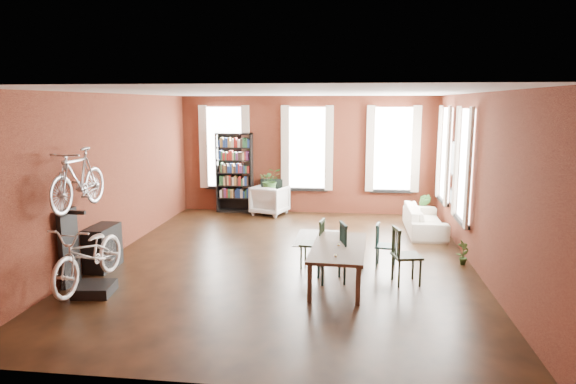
% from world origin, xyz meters
% --- Properties ---
extents(room, '(9.00, 9.04, 3.22)m').
position_xyz_m(room, '(0.25, 0.62, 2.14)').
color(room, black).
rests_on(room, ground).
extents(dining_table, '(0.97, 1.96, 0.66)m').
position_xyz_m(dining_table, '(1.03, -1.17, 0.33)').
color(dining_table, '#46372A').
rests_on(dining_table, ground).
extents(dining_chair_a, '(0.57, 0.57, 1.01)m').
position_xyz_m(dining_chair_a, '(0.91, -1.07, 0.50)').
color(dining_chair_a, '#193637').
rests_on(dining_chair_a, ground).
extents(dining_chair_b, '(0.47, 0.47, 0.91)m').
position_xyz_m(dining_chair_b, '(0.53, -0.35, 0.45)').
color(dining_chair_b, '#1E2E1B').
rests_on(dining_chair_b, ground).
extents(dining_chair_c, '(0.53, 0.53, 0.96)m').
position_xyz_m(dining_chair_c, '(2.17, -1.00, 0.48)').
color(dining_chair_c, black).
rests_on(dining_chair_c, ground).
extents(dining_chair_d, '(0.43, 0.43, 0.81)m').
position_xyz_m(dining_chair_d, '(1.88, -0.16, 0.41)').
color(dining_chair_d, '#183535').
rests_on(dining_chair_d, ground).
extents(bookshelf, '(1.00, 0.32, 2.20)m').
position_xyz_m(bookshelf, '(-2.00, 4.30, 1.10)').
color(bookshelf, black).
rests_on(bookshelf, ground).
extents(white_armchair, '(1.05, 1.02, 0.88)m').
position_xyz_m(white_armchair, '(-0.98, 4.09, 0.44)').
color(white_armchair, silver).
rests_on(white_armchair, ground).
extents(cream_sofa, '(0.61, 2.08, 0.81)m').
position_xyz_m(cream_sofa, '(2.95, 2.60, 0.41)').
color(cream_sofa, beige).
rests_on(cream_sofa, ground).
extents(striped_rug, '(0.97, 1.53, 0.01)m').
position_xyz_m(striped_rug, '(0.48, 1.71, 0.01)').
color(striped_rug, black).
rests_on(striped_rug, ground).
extents(bike_trainer, '(0.65, 0.65, 0.17)m').
position_xyz_m(bike_trainer, '(-2.81, -2.15, 0.08)').
color(bike_trainer, black).
rests_on(bike_trainer, ground).
extents(bike_wall_rack, '(0.16, 0.60, 1.30)m').
position_xyz_m(bike_wall_rack, '(-3.40, -1.80, 0.65)').
color(bike_wall_rack, black).
rests_on(bike_wall_rack, ground).
extents(console_table, '(0.40, 0.80, 0.80)m').
position_xyz_m(console_table, '(-3.28, -0.90, 0.40)').
color(console_table, black).
rests_on(console_table, ground).
extents(plant_stand, '(0.41, 0.41, 0.63)m').
position_xyz_m(plant_stand, '(-0.96, 4.03, 0.31)').
color(plant_stand, black).
rests_on(plant_stand, ground).
extents(plant_by_sofa, '(0.56, 0.81, 0.33)m').
position_xyz_m(plant_by_sofa, '(3.03, 3.67, 0.17)').
color(plant_by_sofa, '#2B5E25').
rests_on(plant_by_sofa, ground).
extents(plant_small, '(0.48, 0.52, 0.17)m').
position_xyz_m(plant_small, '(3.34, 0.15, 0.08)').
color(plant_small, '#2F5020').
rests_on(plant_small, ground).
extents(bicycle_floor, '(0.72, 1.04, 1.91)m').
position_xyz_m(bicycle_floor, '(-2.84, -2.17, 1.12)').
color(bicycle_floor, beige).
rests_on(bicycle_floor, bike_trainer).
extents(bicycle_hung, '(0.47, 1.00, 1.66)m').
position_xyz_m(bicycle_hung, '(-3.15, -1.80, 2.13)').
color(bicycle_hung, '#A5A8AD').
rests_on(bicycle_hung, bike_wall_rack).
extents(plant_on_stand, '(0.75, 0.80, 0.52)m').
position_xyz_m(plant_on_stand, '(-0.95, 4.01, 0.88)').
color(plant_on_stand, '#2A5120').
rests_on(plant_on_stand, plant_stand).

